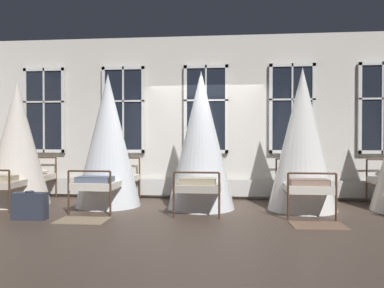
# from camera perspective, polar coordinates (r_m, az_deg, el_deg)

# --- Properties ---
(ground) EXTENTS (21.91, 21.91, 0.00)m
(ground) POSITION_cam_1_polar(r_m,az_deg,el_deg) (7.49, 1.63, -9.36)
(ground) COLOR #4C3D33
(back_wall_with_windows) EXTENTS (11.95, 0.10, 3.59)m
(back_wall_with_windows) POSITION_cam_1_polar(r_m,az_deg,el_deg) (8.48, 2.14, 3.99)
(back_wall_with_windows) COLOR silver
(back_wall_with_windows) RESTS_ON ground
(window_bank) EXTENTS (8.38, 0.10, 2.86)m
(window_bank) POSITION_cam_1_polar(r_m,az_deg,el_deg) (8.35, 2.09, -0.47)
(window_bank) COLOR black
(window_bank) RESTS_ON ground
(cot_first) EXTENTS (1.27, 1.95, 2.46)m
(cot_first) POSITION_cam_1_polar(r_m,az_deg,el_deg) (8.45, -24.63, -0.18)
(cot_first) COLOR #4C3323
(cot_first) RESTS_ON ground
(cot_second) EXTENTS (1.27, 1.96, 2.60)m
(cot_second) POSITION_cam_1_polar(r_m,az_deg,el_deg) (7.68, -12.42, 0.28)
(cot_second) COLOR #4C3323
(cot_second) RESTS_ON ground
(cot_third) EXTENTS (1.27, 1.94, 2.61)m
(cot_third) POSITION_cam_1_polar(r_m,az_deg,el_deg) (7.24, 1.37, 0.31)
(cot_third) COLOR #4C3323
(cot_third) RESTS_ON ground
(cot_fourth) EXTENTS (1.27, 1.95, 2.65)m
(cot_fourth) POSITION_cam_1_polar(r_m,az_deg,el_deg) (7.37, 16.15, 0.43)
(cot_fourth) COLOR #4C3323
(cot_fourth) RESTS_ON ground
(rug_second) EXTENTS (0.81, 0.57, 0.01)m
(rug_second) POSITION_cam_1_polar(r_m,az_deg,el_deg) (6.51, -16.07, -10.90)
(rug_second) COLOR #8E7A5B
(rug_second) RESTS_ON ground
(rug_fourth) EXTENTS (0.82, 0.59, 0.01)m
(rug_fourth) POSITION_cam_1_polar(r_m,az_deg,el_deg) (6.22, 18.30, -11.46)
(rug_fourth) COLOR brown
(rug_fourth) RESTS_ON ground
(suitcase_dark) EXTENTS (0.56, 0.21, 0.47)m
(suitcase_dark) POSITION_cam_1_polar(r_m,az_deg,el_deg) (6.85, -23.09, -8.51)
(suitcase_dark) COLOR #2D3342
(suitcase_dark) RESTS_ON ground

